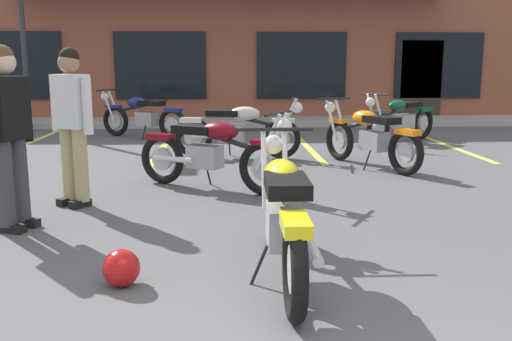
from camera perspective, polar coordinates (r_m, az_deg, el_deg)
ground_plane at (r=6.10m, az=-1.24°, el=-3.63°), size 80.00×80.00×0.00m
sidewalk_kerb at (r=14.35m, az=-2.41°, el=4.98°), size 22.00×1.80×0.14m
brick_storefront_building at (r=17.93m, az=-2.63°, el=12.49°), size 18.20×6.97×4.11m
painted_stall_lines at (r=10.79m, az=-2.13°, el=2.70°), size 8.05×4.80×0.01m
motorcycle_foreground_classic at (r=4.05m, az=2.78°, el=-4.30°), size 0.66×2.11×0.98m
motorcycle_red_sportbike at (r=8.48m, az=11.35°, el=3.43°), size 1.22×1.94×0.98m
motorcycle_silver_naked at (r=11.84m, az=-11.38°, el=5.46°), size 1.89×1.30×0.98m
motorcycle_blue_standard at (r=9.16m, az=-1.84°, el=4.16°), size 2.09×0.77×0.98m
motorcycle_orange_scrambler at (r=6.84m, az=-4.45°, el=1.88°), size 1.88×1.32×0.98m
motorcycle_cream_vintage at (r=11.31m, az=14.38°, el=5.09°), size 1.79×1.48×0.98m
person_in_black_shirt at (r=6.29m, az=-18.04°, el=5.10°), size 0.54×0.44×1.68m
person_in_shorts_foreground at (r=5.55m, az=-23.66°, el=4.03°), size 0.37×0.60×1.68m
helmet_on_pavement at (r=4.06m, az=-13.38°, el=-9.51°), size 0.26×0.26×0.26m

